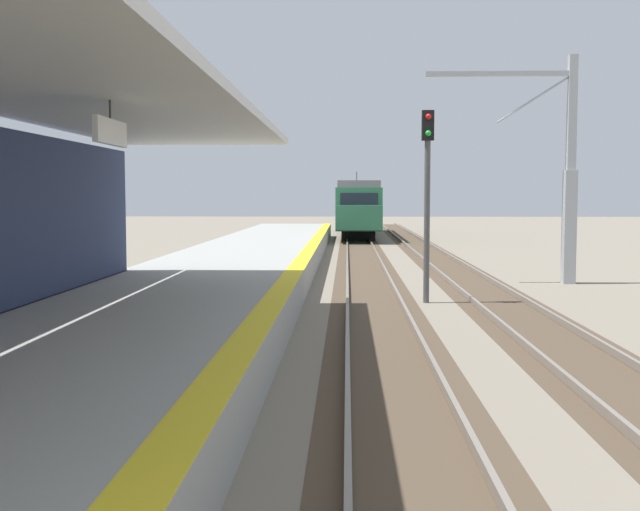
# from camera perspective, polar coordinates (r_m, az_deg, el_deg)

# --- Properties ---
(station_platform) EXTENTS (5.00, 80.00, 0.91)m
(station_platform) POSITION_cam_1_polar(r_m,az_deg,el_deg) (18.05, -9.81, -3.62)
(station_platform) COLOR #999993
(station_platform) RESTS_ON ground
(track_pair_nearest_platform) EXTENTS (2.34, 120.00, 0.16)m
(track_pair_nearest_platform) POSITION_cam_1_polar(r_m,az_deg,el_deg) (21.70, 3.87, -3.31)
(track_pair_nearest_platform) COLOR #4C3D2D
(track_pair_nearest_platform) RESTS_ON ground
(track_pair_middle) EXTENTS (2.34, 120.00, 0.16)m
(track_pair_middle) POSITION_cam_1_polar(r_m,az_deg,el_deg) (22.08, 12.74, -3.28)
(track_pair_middle) COLOR #4C3D2D
(track_pair_middle) RESTS_ON ground
(approaching_train) EXTENTS (2.93, 19.60, 4.76)m
(approaching_train) POSITION_cam_1_polar(r_m,az_deg,el_deg) (57.74, 2.68, 3.55)
(approaching_train) COLOR #286647
(approaching_train) RESTS_ON ground
(rail_signal_post) EXTENTS (0.32, 0.34, 5.20)m
(rail_signal_post) POSITION_cam_1_polar(r_m,az_deg,el_deg) (21.79, 7.67, 4.98)
(rail_signal_post) COLOR #4C4C4C
(rail_signal_post) RESTS_ON ground
(catenary_pylon_far_side) EXTENTS (5.00, 0.40, 7.50)m
(catenary_pylon_far_side) POSITION_cam_1_polar(r_m,az_deg,el_deg) (27.56, 16.85, 5.53)
(catenary_pylon_far_side) COLOR #9EA3A8
(catenary_pylon_far_side) RESTS_ON ground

